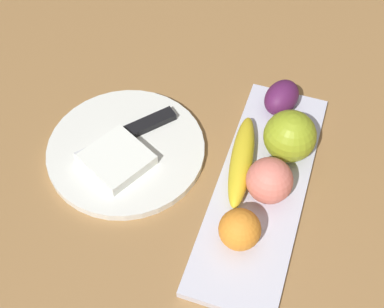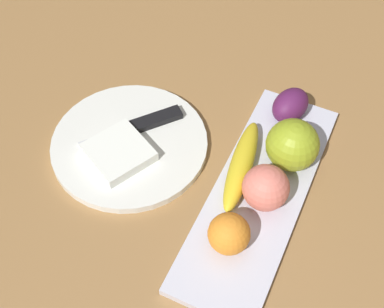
{
  "view_description": "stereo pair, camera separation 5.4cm",
  "coord_description": "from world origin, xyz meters",
  "px_view_note": "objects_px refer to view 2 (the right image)",
  "views": [
    {
      "loc": [
        0.41,
        0.05,
        0.68
      ],
      "look_at": [
        -0.04,
        -0.11,
        0.04
      ],
      "focal_mm": 47.8,
      "sensor_mm": 36.0,
      "label": 1
    },
    {
      "loc": [
        0.39,
        0.1,
        0.68
      ],
      "look_at": [
        -0.04,
        -0.11,
        0.04
      ],
      "focal_mm": 47.8,
      "sensor_mm": 36.0,
      "label": 2
    }
  ],
  "objects_px": {
    "peach": "(266,188)",
    "grape_bunch": "(292,106)",
    "folded_napkin": "(119,152)",
    "fruit_tray": "(259,194)",
    "banana": "(241,165)",
    "orange_near_apple": "(227,233)",
    "knife": "(148,123)",
    "dinner_plate": "(130,144)",
    "apple": "(292,145)"
  },
  "relations": [
    {
      "from": "grape_bunch",
      "to": "folded_napkin",
      "type": "bearing_deg",
      "value": -48.5
    },
    {
      "from": "banana",
      "to": "knife",
      "type": "height_order",
      "value": "banana"
    },
    {
      "from": "fruit_tray",
      "to": "dinner_plate",
      "type": "distance_m",
      "value": 0.23
    },
    {
      "from": "grape_bunch",
      "to": "knife",
      "type": "bearing_deg",
      "value": -60.55
    },
    {
      "from": "grape_bunch",
      "to": "knife",
      "type": "relative_size",
      "value": 0.49
    },
    {
      "from": "banana",
      "to": "peach",
      "type": "bearing_deg",
      "value": -132.82
    },
    {
      "from": "fruit_tray",
      "to": "orange_near_apple",
      "type": "bearing_deg",
      "value": -6.81
    },
    {
      "from": "peach",
      "to": "folded_napkin",
      "type": "distance_m",
      "value": 0.24
    },
    {
      "from": "banana",
      "to": "folded_napkin",
      "type": "xyz_separation_m",
      "value": [
        0.05,
        -0.19,
        -0.01
      ]
    },
    {
      "from": "grape_bunch",
      "to": "fruit_tray",
      "type": "bearing_deg",
      "value": 2.34
    },
    {
      "from": "grape_bunch",
      "to": "apple",
      "type": "bearing_deg",
      "value": 17.27
    },
    {
      "from": "banana",
      "to": "knife",
      "type": "bearing_deg",
      "value": 74.87
    },
    {
      "from": "apple",
      "to": "dinner_plate",
      "type": "bearing_deg",
      "value": -73.68
    },
    {
      "from": "fruit_tray",
      "to": "orange_near_apple",
      "type": "xyz_separation_m",
      "value": [
        0.1,
        -0.01,
        0.04
      ]
    },
    {
      "from": "fruit_tray",
      "to": "peach",
      "type": "bearing_deg",
      "value": 38.17
    },
    {
      "from": "orange_near_apple",
      "to": "grape_bunch",
      "type": "bearing_deg",
      "value": 178.8
    },
    {
      "from": "apple",
      "to": "folded_napkin",
      "type": "relative_size",
      "value": 0.89
    },
    {
      "from": "fruit_tray",
      "to": "grape_bunch",
      "type": "bearing_deg",
      "value": -177.66
    },
    {
      "from": "folded_napkin",
      "to": "knife",
      "type": "height_order",
      "value": "folded_napkin"
    },
    {
      "from": "apple",
      "to": "fruit_tray",
      "type": "bearing_deg",
      "value": -16.39
    },
    {
      "from": "folded_napkin",
      "to": "peach",
      "type": "bearing_deg",
      "value": 94.49
    },
    {
      "from": "grape_bunch",
      "to": "dinner_plate",
      "type": "height_order",
      "value": "grape_bunch"
    },
    {
      "from": "banana",
      "to": "dinner_plate",
      "type": "xyz_separation_m",
      "value": [
        0.02,
        -0.19,
        -0.03
      ]
    },
    {
      "from": "grape_bunch",
      "to": "banana",
      "type": "bearing_deg",
      "value": -13.22
    },
    {
      "from": "peach",
      "to": "dinner_plate",
      "type": "distance_m",
      "value": 0.24
    },
    {
      "from": "peach",
      "to": "grape_bunch",
      "type": "distance_m",
      "value": 0.18
    },
    {
      "from": "dinner_plate",
      "to": "folded_napkin",
      "type": "bearing_deg",
      "value": 0.0
    },
    {
      "from": "banana",
      "to": "orange_near_apple",
      "type": "relative_size",
      "value": 2.94
    },
    {
      "from": "orange_near_apple",
      "to": "knife",
      "type": "bearing_deg",
      "value": -125.72
    },
    {
      "from": "dinner_plate",
      "to": "knife",
      "type": "bearing_deg",
      "value": 166.47
    },
    {
      "from": "peach",
      "to": "grape_bunch",
      "type": "height_order",
      "value": "peach"
    },
    {
      "from": "banana",
      "to": "grape_bunch",
      "type": "relative_size",
      "value": 2.42
    },
    {
      "from": "grape_bunch",
      "to": "dinner_plate",
      "type": "relative_size",
      "value": 0.28
    },
    {
      "from": "fruit_tray",
      "to": "dinner_plate",
      "type": "height_order",
      "value": "same"
    },
    {
      "from": "banana",
      "to": "peach",
      "type": "height_order",
      "value": "peach"
    },
    {
      "from": "fruit_tray",
      "to": "peach",
      "type": "distance_m",
      "value": 0.05
    },
    {
      "from": "banana",
      "to": "orange_near_apple",
      "type": "xyz_separation_m",
      "value": [
        0.13,
        0.03,
        0.01
      ]
    },
    {
      "from": "banana",
      "to": "dinner_plate",
      "type": "relative_size",
      "value": 0.68
    },
    {
      "from": "banana",
      "to": "orange_near_apple",
      "type": "distance_m",
      "value": 0.13
    },
    {
      "from": "peach",
      "to": "grape_bunch",
      "type": "bearing_deg",
      "value": -174.43
    },
    {
      "from": "grape_bunch",
      "to": "knife",
      "type": "xyz_separation_m",
      "value": [
        0.12,
        -0.21,
        -0.02
      ]
    },
    {
      "from": "orange_near_apple",
      "to": "dinner_plate",
      "type": "xyz_separation_m",
      "value": [
        -0.1,
        -0.22,
        -0.04
      ]
    },
    {
      "from": "apple",
      "to": "orange_near_apple",
      "type": "distance_m",
      "value": 0.18
    },
    {
      "from": "apple",
      "to": "peach",
      "type": "distance_m",
      "value": 0.09
    },
    {
      "from": "folded_napkin",
      "to": "fruit_tray",
      "type": "bearing_deg",
      "value": 98.04
    },
    {
      "from": "peach",
      "to": "orange_near_apple",
      "type": "bearing_deg",
      "value": -14.36
    },
    {
      "from": "banana",
      "to": "fruit_tray",
      "type": "bearing_deg",
      "value": -126.58
    },
    {
      "from": "folded_napkin",
      "to": "grape_bunch",
      "type": "bearing_deg",
      "value": 131.5
    },
    {
      "from": "apple",
      "to": "dinner_plate",
      "type": "height_order",
      "value": "apple"
    },
    {
      "from": "folded_napkin",
      "to": "orange_near_apple",
      "type": "bearing_deg",
      "value": 71.9
    }
  ]
}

